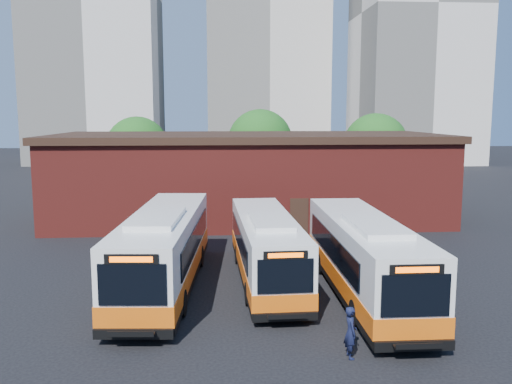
{
  "coord_description": "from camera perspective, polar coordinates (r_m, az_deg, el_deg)",
  "views": [
    {
      "loc": [
        -2.28,
        -20.68,
        7.85
      ],
      "look_at": [
        -0.28,
        7.66,
        3.76
      ],
      "focal_mm": 38.0,
      "sensor_mm": 36.0,
      "label": 1
    }
  ],
  "objects": [
    {
      "name": "tree_mid",
      "position": [
        54.92,
        0.45,
        5.3
      ],
      "size": [
        6.56,
        6.56,
        8.36
      ],
      "color": "#382314",
      "rests_on": "ground"
    },
    {
      "name": "transit_worker",
      "position": [
        18.34,
        9.92,
        -14.34
      ],
      "size": [
        0.45,
        0.65,
        1.72
      ],
      "primitive_type": "imported",
      "rotation": [
        0.0,
        0.0,
        1.63
      ],
      "color": "black",
      "rests_on": "ground"
    },
    {
      "name": "tree_east",
      "position": [
        53.98,
        12.47,
        4.79
      ],
      "size": [
        6.24,
        6.24,
        7.96
      ],
      "color": "#382314",
      "rests_on": "ground"
    },
    {
      "name": "tree_west",
      "position": [
        53.34,
        -12.38,
        4.56
      ],
      "size": [
        6.0,
        6.0,
        7.65
      ],
      "color": "#382314",
      "rests_on": "ground"
    },
    {
      "name": "ground",
      "position": [
        22.24,
        2.16,
        -12.48
      ],
      "size": [
        220.0,
        220.0,
        0.0
      ],
      "primitive_type": "plane",
      "color": "black"
    },
    {
      "name": "bus_mideast",
      "position": [
        25.7,
        1.08,
        -6.14
      ],
      "size": [
        2.88,
        12.12,
        3.28
      ],
      "rotation": [
        0.0,
        0.0,
        0.03
      ],
      "color": "white",
      "rests_on": "ground"
    },
    {
      "name": "bus_east",
      "position": [
        24.08,
        11.29,
        -7.0
      ],
      "size": [
        2.79,
        13.02,
        3.54
      ],
      "rotation": [
        0.0,
        0.0,
        -0.0
      ],
      "color": "white",
      "rests_on": "ground"
    },
    {
      "name": "depot_building",
      "position": [
        41.0,
        -0.82,
        1.76
      ],
      "size": [
        28.6,
        12.6,
        6.4
      ],
      "color": "maroon",
      "rests_on": "ground"
    },
    {
      "name": "bus_midwest",
      "position": [
        25.02,
        -9.63,
        -6.26
      ],
      "size": [
        3.64,
        13.5,
        3.64
      ],
      "rotation": [
        0.0,
        0.0,
        -0.07
      ],
      "color": "white",
      "rests_on": "ground"
    },
    {
      "name": "tower_right",
      "position": [
        95.8,
        16.54,
        17.78
      ],
      "size": [
        18.0,
        18.0,
        49.2
      ],
      "color": "beige",
      "rests_on": "ground"
    }
  ]
}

